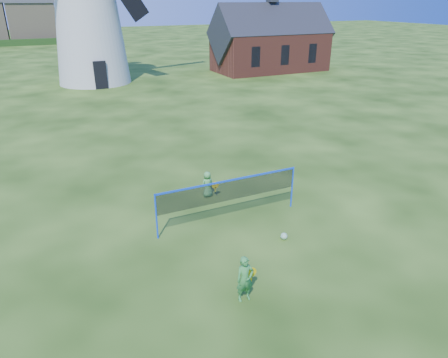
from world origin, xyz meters
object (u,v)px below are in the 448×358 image
at_px(chapel, 270,43).
at_px(player_boy, 208,184).
at_px(badminton_net, 229,191).
at_px(player_girl, 245,279).
at_px(play_ball, 284,236).
at_px(windmill, 86,4).

distance_m(chapel, player_boy, 30.47).
bearing_deg(badminton_net, chapel, 56.31).
bearing_deg(player_girl, play_ball, 42.22).
xyz_separation_m(player_boy, play_ball, (0.95, -3.82, -0.39)).
height_order(player_boy, play_ball, player_boy).
distance_m(chapel, player_girl, 36.05).
bearing_deg(chapel, player_girl, -122.25).
distance_m(chapel, badminton_net, 32.19).
relative_size(badminton_net, player_girl, 4.07).
bearing_deg(player_girl, player_boy, 79.42).
relative_size(chapel, play_ball, 54.08).
xyz_separation_m(windmill, player_boy, (-0.00, -25.52, -6.04)).
height_order(chapel, player_girl, chapel).
relative_size(windmill, badminton_net, 3.74).
distance_m(windmill, play_ball, 30.06).
xyz_separation_m(windmill, player_girl, (-1.48, -31.27, -5.92)).
distance_m(badminton_net, player_girl, 3.96).
height_order(windmill, badminton_net, windmill).
distance_m(player_boy, play_ball, 3.96).
relative_size(badminton_net, player_boy, 5.03).
bearing_deg(play_ball, player_boy, 104.01).
bearing_deg(badminton_net, player_boy, 87.09).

